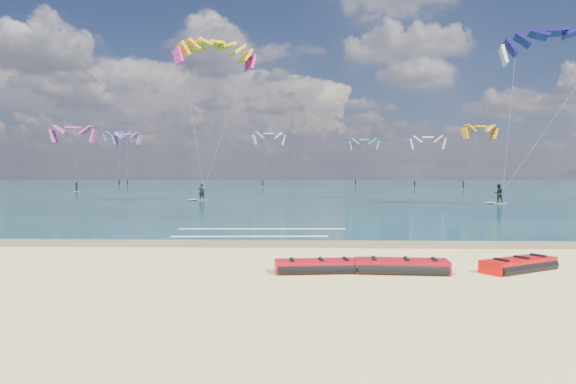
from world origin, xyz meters
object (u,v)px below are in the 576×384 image
(packed_kite_mid, at_px, (402,273))
(kitesurfer_main, at_px, (208,117))
(packed_kite_left, at_px, (317,272))
(kitesurfer_far, at_px, (528,111))
(packed_kite_right, at_px, (519,271))

(packed_kite_mid, distance_m, kitesurfer_main, 38.33)
(packed_kite_left, height_order, kitesurfer_main, kitesurfer_main)
(packed_kite_left, distance_m, kitesurfer_main, 37.65)
(packed_kite_left, relative_size, kitesurfer_far, 0.16)
(packed_kite_left, bearing_deg, kitesurfer_main, 98.72)
(packed_kite_left, relative_size, packed_kite_mid, 0.92)
(packed_kite_right, relative_size, kitesurfer_far, 0.17)
(packed_kite_right, height_order, kitesurfer_far, kitesurfer_far)
(kitesurfer_main, distance_m, kitesurfer_far, 28.91)
(packed_kite_left, height_order, kitesurfer_far, kitesurfer_far)
(kitesurfer_main, xyz_separation_m, kitesurfer_far, (28.44, -5.21, -0.18))
(packed_kite_mid, relative_size, kitesurfer_main, 0.17)
(packed_kite_right, height_order, kitesurfer_main, kitesurfer_main)
(packed_kite_mid, relative_size, packed_kite_right, 1.04)
(packed_kite_right, bearing_deg, kitesurfer_main, 82.79)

